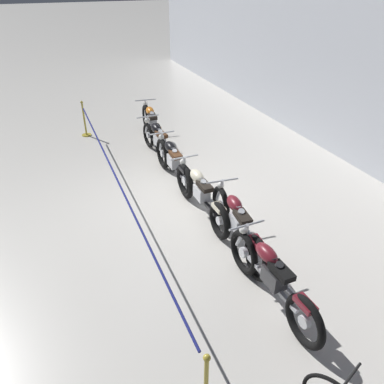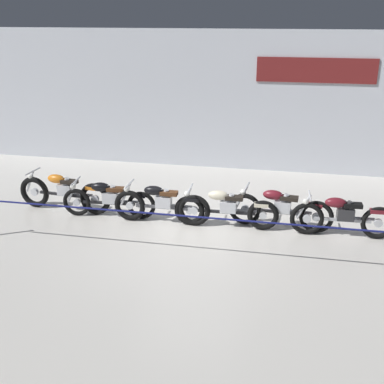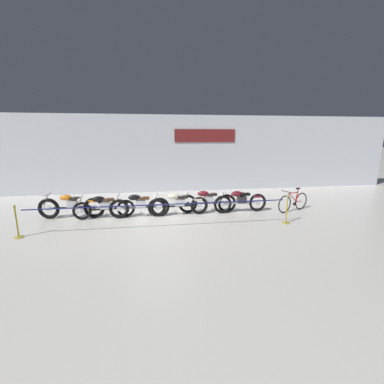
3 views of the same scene
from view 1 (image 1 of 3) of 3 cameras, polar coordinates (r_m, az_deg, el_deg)
The scene contains 9 objects.
ground_plane at distance 8.13m, azimuth -4.28°, elevation -1.25°, with size 120.00×120.00×0.00m, color silver.
back_wall at distance 9.96m, azimuth 25.57°, elevation 15.17°, with size 28.00×0.29×4.20m.
motorcycle_orange_0 at distance 10.97m, azimuth -6.15°, elevation 10.23°, with size 2.49×0.62×0.98m.
motorcycle_black_1 at distance 9.84m, azimuth -5.05°, elevation 7.72°, with size 2.28×0.62×0.92m.
motorcycle_black_2 at distance 8.66m, azimuth -2.89°, elevation 4.50°, with size 2.30×0.62×0.95m.
motorcycle_cream_3 at distance 7.45m, azimuth 1.30°, elevation -0.27°, with size 2.40×0.62×0.93m.
motorcycle_maroon_4 at distance 6.60m, azimuth 6.90°, elevation -4.83°, with size 2.37×0.62×0.96m.
motorcycle_maroon_5 at distance 5.66m, azimuth 12.00°, elevation -12.58°, with size 2.27×0.62×0.95m.
stanchion_far_left at distance 8.74m, azimuth -13.47°, elevation 5.70°, with size 8.86×0.28×1.05m.
Camera 1 is at (6.60, -2.01, 4.30)m, focal length 35.00 mm.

